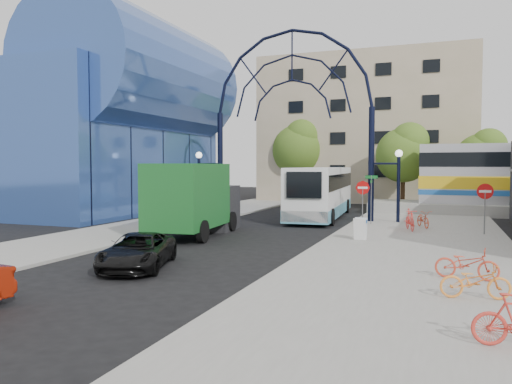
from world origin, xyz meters
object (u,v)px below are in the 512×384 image
at_px(black_suv, 138,251).
at_px(bike_near_b, 410,220).
at_px(tree_north_c, 483,156).
at_px(bike_near_a, 423,219).
at_px(street_name_sign, 371,189).
at_px(city_bus, 321,191).
at_px(sandwich_board, 360,226).
at_px(stop_sign, 363,192).
at_px(bike_far_c, 475,281).
at_px(green_truck, 195,200).
at_px(do_not_enter_sign, 485,196).
at_px(tree_north_a, 405,152).
at_px(gateway_arch, 292,85).
at_px(bike_far_a, 467,264).
at_px(tree_north_b, 300,147).

height_order(black_suv, bike_near_b, bike_near_b).
bearing_deg(bike_near_b, black_suv, -138.34).
xyz_separation_m(tree_north_c, bike_near_a, (-4.03, -16.12, -3.70)).
bearing_deg(bike_near_b, street_name_sign, 117.78).
height_order(tree_north_c, black_suv, tree_north_c).
distance_m(street_name_sign, city_bus, 5.22).
relative_size(sandwich_board, bike_near_b, 0.53).
bearing_deg(city_bus, stop_sign, -55.30).
xyz_separation_m(city_bus, bike_far_c, (8.41, -19.31, -1.18)).
relative_size(stop_sign, city_bus, 0.20).
bearing_deg(green_truck, sandwich_board, -1.59).
xyz_separation_m(do_not_enter_sign, tree_north_a, (-4.88, 15.93, 2.63)).
height_order(gateway_arch, street_name_sign, gateway_arch).
bearing_deg(gateway_arch, bike_near_a, -15.15).
distance_m(gateway_arch, sandwich_board, 12.52).
height_order(tree_north_c, bike_near_b, tree_north_c).
height_order(tree_north_a, bike_far_a, tree_north_a).
distance_m(tree_north_a, bike_far_a, 27.31).
xyz_separation_m(bike_near_b, bike_far_c, (2.34, -13.27, -0.11)).
xyz_separation_m(stop_sign, tree_north_c, (7.32, 15.93, 2.28)).
bearing_deg(tree_north_a, bike_near_a, -82.05).
bearing_deg(do_not_enter_sign, gateway_arch, 160.01).
relative_size(black_suv, bike_near_a, 2.40).
distance_m(tree_north_c, city_bus, 16.07).
bearing_deg(street_name_sign, tree_north_a, 86.04).
bearing_deg(city_bus, tree_north_c, 43.64).
relative_size(street_name_sign, green_truck, 0.39).
distance_m(tree_north_b, bike_near_b, 23.26).
distance_m(do_not_enter_sign, sandwich_board, 6.85).
bearing_deg(street_name_sign, tree_north_b, 117.65).
height_order(city_bus, bike_far_c, city_bus).
height_order(do_not_enter_sign, green_truck, green_truck).
bearing_deg(bike_far_a, bike_near_b, 17.87).
bearing_deg(bike_near_b, gateway_arch, 137.37).
xyz_separation_m(tree_north_b, green_truck, (1.42, -24.49, -3.48)).
bearing_deg(gateway_arch, city_bus, 56.88).
height_order(tree_north_a, green_truck, tree_north_a).
distance_m(gateway_arch, bike_far_a, 19.46).
bearing_deg(tree_north_c, city_bus, -132.34).
relative_size(tree_north_a, green_truck, 0.96).
height_order(tree_north_c, bike_far_a, tree_north_c).
relative_size(black_suv, bike_far_a, 2.35).
xyz_separation_m(tree_north_b, city_bus, (5.31, -13.73, -3.51)).
height_order(stop_sign, bike_near_b, stop_sign).
bearing_deg(gateway_arch, street_name_sign, -15.07).
height_order(sandwich_board, tree_north_b, tree_north_b).
distance_m(street_name_sign, black_suv, 16.13).
bearing_deg(bike_near_a, bike_far_a, -103.50).
height_order(stop_sign, bike_near_a, stop_sign).
distance_m(stop_sign, street_name_sign, 0.74).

